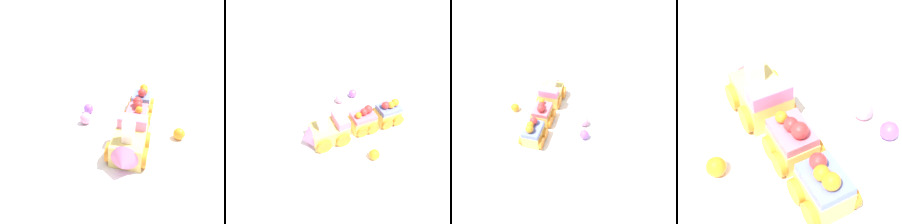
# 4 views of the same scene
# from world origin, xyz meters

# --- Properties ---
(ground_plane) EXTENTS (10.00, 10.00, 0.00)m
(ground_plane) POSITION_xyz_m (0.00, 0.00, 0.00)
(ground_plane) COLOR beige
(display_board) EXTENTS (0.77, 0.44, 0.01)m
(display_board) POSITION_xyz_m (0.00, 0.00, 0.01)
(display_board) COLOR white
(display_board) RESTS_ON ground_plane
(cake_train_locomotive) EXTENTS (0.12, 0.09, 0.09)m
(cake_train_locomotive) POSITION_xyz_m (0.08, 0.02, 0.04)
(cake_train_locomotive) COLOR #EACC66
(cake_train_locomotive) RESTS_ON display_board
(cake_car_strawberry) EXTENTS (0.08, 0.07, 0.07)m
(cake_car_strawberry) POSITION_xyz_m (-0.02, 0.04, 0.04)
(cake_car_strawberry) COLOR #EACC66
(cake_car_strawberry) RESTS_ON display_board
(cake_car_blueberry) EXTENTS (0.08, 0.07, 0.07)m
(cake_car_blueberry) POSITION_xyz_m (-0.09, 0.06, 0.04)
(cake_car_blueberry) COLOR #EACC66
(cake_car_blueberry) RESTS_ON display_board
(gumball_orange) EXTENTS (0.03, 0.03, 0.03)m
(gumball_orange) POSITION_xyz_m (0.02, 0.13, 0.02)
(gumball_orange) COLOR orange
(gumball_orange) RESTS_ON display_board
(gumball_pink) EXTENTS (0.03, 0.03, 0.03)m
(gumball_pink) POSITION_xyz_m (-0.03, -0.07, 0.03)
(gumball_pink) COLOR pink
(gumball_pink) RESTS_ON display_board
(gumball_purple) EXTENTS (0.03, 0.03, 0.03)m
(gumball_purple) POSITION_xyz_m (-0.08, -0.07, 0.02)
(gumball_purple) COLOR #9956C6
(gumball_purple) RESTS_ON display_board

